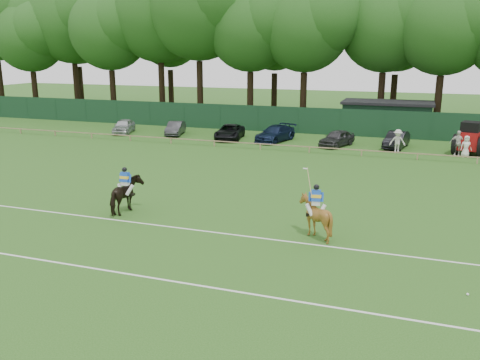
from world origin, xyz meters
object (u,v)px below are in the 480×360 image
at_px(suv_black, 230,132).
at_px(horse_chestnut, 315,217).
at_px(polo_ball, 468,294).
at_px(tractor, 470,139).
at_px(hatch_grey, 337,138).
at_px(sedan_silver, 124,126).
at_px(estate_black, 396,140).
at_px(horse_dark, 126,195).
at_px(sedan_navy, 275,134).
at_px(utility_shed, 387,117).
at_px(spectator_mid, 458,143).
at_px(spectator_right, 466,146).
at_px(spectator_left, 397,141).
at_px(sedan_grey, 175,128).

bearing_deg(suv_black, horse_chestnut, -70.17).
height_order(polo_ball, tractor, tractor).
height_order(hatch_grey, tractor, tractor).
distance_m(sedan_silver, polo_ball, 38.13).
bearing_deg(estate_black, tractor, 0.48).
bearing_deg(polo_ball, estate_black, 97.63).
distance_m(horse_dark, horse_chestnut, 9.42).
height_order(suv_black, hatch_grey, hatch_grey).
xyz_separation_m(sedan_navy, hatch_grey, (5.45, -0.55, -0.01)).
bearing_deg(sedan_navy, suv_black, -160.67).
distance_m(sedan_silver, utility_shed, 25.28).
relative_size(hatch_grey, spectator_mid, 2.04).
distance_m(sedan_silver, spectator_mid, 29.59).
distance_m(sedan_silver, estate_black, 25.09).
xyz_separation_m(spectator_right, polo_ball, (-1.60, -23.95, -0.76)).
bearing_deg(tractor, horse_chestnut, -94.51).
relative_size(sedan_silver, spectator_mid, 2.04).
relative_size(horse_dark, sedan_navy, 0.45).
height_order(sedan_navy, spectator_left, spectator_left).
distance_m(sedan_grey, spectator_mid, 24.52).
distance_m(horse_chestnut, utility_shed, 30.10).
bearing_deg(sedan_grey, sedan_navy, -16.02).
xyz_separation_m(sedan_navy, spectator_right, (15.24, -1.77, 0.12)).
bearing_deg(polo_ball, spectator_right, 86.18).
bearing_deg(spectator_left, sedan_navy, 164.17).
bearing_deg(sedan_grey, horse_chestnut, -66.11).
bearing_deg(spectator_right, hatch_grey, 164.29).
relative_size(spectator_mid, spectator_right, 1.20).
xyz_separation_m(estate_black, spectator_left, (0.16, -2.19, 0.26)).
relative_size(sedan_silver, utility_shed, 0.47).
relative_size(polo_ball, utility_shed, 0.01).
bearing_deg(sedan_navy, spectator_mid, 9.64).
relative_size(hatch_grey, polo_ball, 43.79).
xyz_separation_m(spectator_left, polo_ball, (3.32, -23.82, -0.88)).
distance_m(horse_chestnut, sedan_silver, 31.36).
bearing_deg(sedan_silver, sedan_navy, -15.75).
bearing_deg(polo_ball, sedan_silver, 138.53).
xyz_separation_m(horse_dark, polo_ball, (15.22, -3.91, -0.84)).
height_order(horse_dark, spectator_mid, spectator_mid).
relative_size(horse_dark, sedan_grey, 0.56).
distance_m(spectator_left, spectator_right, 4.92).
distance_m(suv_black, sedan_navy, 4.17).
height_order(sedan_grey, suv_black, suv_black).
height_order(sedan_silver, spectator_right, spectator_right).
xyz_separation_m(utility_shed, tractor, (6.71, -8.66, -0.33)).
height_order(estate_black, tractor, tractor).
xyz_separation_m(sedan_navy, polo_ball, (13.64, -25.72, -0.64)).
relative_size(suv_black, hatch_grey, 1.18).
bearing_deg(estate_black, utility_shed, 109.62).
height_order(horse_dark, tractor, tractor).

